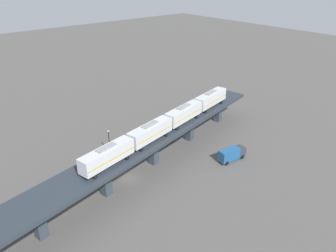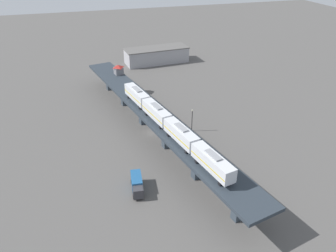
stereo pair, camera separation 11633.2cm
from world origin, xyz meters
name	(u,v)px [view 1 (the left image)]	position (x,y,z in m)	size (l,w,h in m)	color
ground_plane	(129,179)	(0.00, 0.00, 0.00)	(400.00, 400.00, 0.00)	#514F4C
elevated_viaduct	(128,155)	(0.03, -0.17, 6.26)	(26.98, 91.78, 7.28)	#283039
subway_train	(168,122)	(1.13, -12.28, 9.82)	(12.89, 49.32, 4.45)	silver
street_car_green	(167,138)	(8.12, -17.87, 0.94)	(2.24, 4.54, 1.89)	#1E6638
street_car_red	(94,167)	(7.83, 4.13, 0.94)	(3.41, 4.75, 1.89)	#AD1E1E
delivery_truck	(232,154)	(-9.40, -23.39, 1.76)	(3.08, 7.41, 3.20)	#333338
street_lamp	(109,141)	(11.40, -2.22, 4.11)	(0.44, 0.44, 6.94)	black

